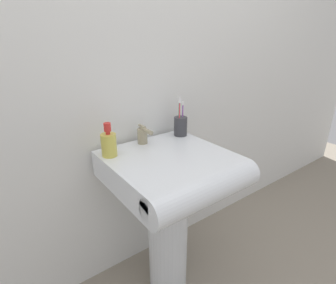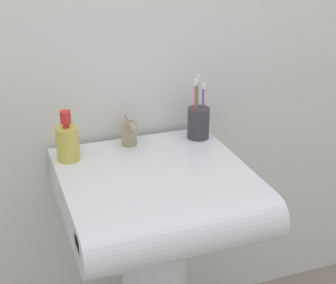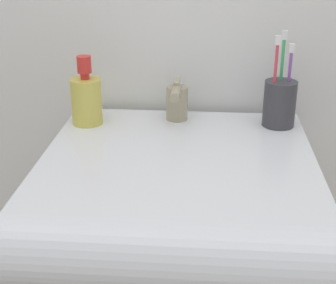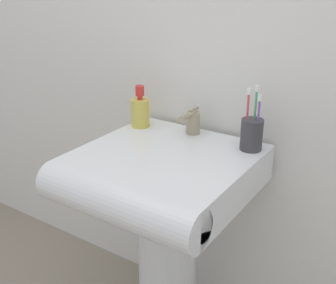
{
  "view_description": "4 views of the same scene",
  "coord_description": "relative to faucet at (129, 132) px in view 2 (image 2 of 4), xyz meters",
  "views": [
    {
      "loc": [
        -0.66,
        -0.9,
        1.29
      ],
      "look_at": [
        -0.0,
        -0.0,
        0.85
      ],
      "focal_mm": 28.0,
      "sensor_mm": 36.0,
      "label": 1
    },
    {
      "loc": [
        -0.42,
        -1.29,
        1.48
      ],
      "look_at": [
        0.04,
        -0.02,
        0.88
      ],
      "focal_mm": 55.0,
      "sensor_mm": 36.0,
      "label": 2
    },
    {
      "loc": [
        0.06,
        -0.95,
        1.22
      ],
      "look_at": [
        -0.02,
        0.03,
        0.8
      ],
      "focal_mm": 55.0,
      "sensor_mm": 36.0,
      "label": 3
    },
    {
      "loc": [
        0.7,
        -1.05,
        1.34
      ],
      "look_at": [
        -0.0,
        0.01,
        0.82
      ],
      "focal_mm": 45.0,
      "sensor_mm": 36.0,
      "label": 4
    }
  ],
  "objects": [
    {
      "name": "wall_back",
      "position": [
        0.02,
        0.11,
        0.36
      ],
      "size": [
        5.0,
        0.05,
        2.4
      ],
      "primitive_type": "cube",
      "color": "silver",
      "rests_on": "ground"
    },
    {
      "name": "toothbrush_cup",
      "position": [
        0.23,
        -0.02,
        0.01
      ],
      "size": [
        0.07,
        0.07,
        0.22
      ],
      "color": "#38383D",
      "rests_on": "sink_basin"
    },
    {
      "name": "faucet",
      "position": [
        0.0,
        0.0,
        0.0
      ],
      "size": [
        0.05,
        0.11,
        0.1
      ],
      "color": "tan",
      "rests_on": "sink_basin"
    },
    {
      "name": "soap_bottle",
      "position": [
        -0.2,
        -0.04,
        0.01
      ],
      "size": [
        0.07,
        0.07,
        0.16
      ],
      "color": "gold",
      "rests_on": "sink_basin"
    },
    {
      "name": "sink_basin",
      "position": [
        0.02,
        -0.24,
        -0.11
      ],
      "size": [
        0.55,
        0.57,
        0.13
      ],
      "color": "white",
      "rests_on": "sink_pedestal"
    }
  ]
}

